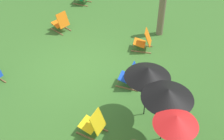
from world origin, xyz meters
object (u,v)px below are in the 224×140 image
object	(u,v)px
deckchair_1	(61,23)
umbrella_2	(176,120)
deckchair_0	(131,76)
person_1	(161,15)
umbrella_0	(168,94)
umbrella_3	(148,72)
deckchair_11	(93,124)
deckchair_12	(144,41)

from	to	relation	value
deckchair_1	umbrella_2	xyz separation A→B (m)	(3.87, 6.05, 1.35)
deckchair_0	person_1	size ratio (longest dim) A/B	0.47
umbrella_0	umbrella_3	distance (m)	0.98
deckchair_1	person_1	xyz separation A→B (m)	(-1.69, 3.61, 0.49)
deckchair_0	person_1	xyz separation A→B (m)	(-3.31, -0.31, 0.49)
deckchair_11	deckchair_12	xyz separation A→B (m)	(-4.28, -0.43, 0.00)
deckchair_12	umbrella_3	xyz separation A→B (m)	(2.97, 1.36, 1.24)
deckchair_1	person_1	world-z (taller)	person_1
umbrella_0	person_1	world-z (taller)	umbrella_0
deckchair_11	person_1	bearing A→B (deg)	-177.98
deckchair_0	umbrella_2	distance (m)	3.38
umbrella_0	deckchair_11	bearing A→B (deg)	-67.29
deckchair_0	deckchair_1	world-z (taller)	same
deckchair_0	person_1	distance (m)	3.36
umbrella_0	umbrella_2	world-z (taller)	umbrella_2
deckchair_1	umbrella_3	size ratio (longest dim) A/B	0.48
umbrella_0	umbrella_3	size ratio (longest dim) A/B	1.05
deckchair_0	umbrella_2	size ratio (longest dim) A/B	0.45
person_1	deckchair_11	bearing A→B (deg)	158.22
deckchair_1	umbrella_0	world-z (taller)	umbrella_0
umbrella_3	person_1	distance (m)	4.49
deckchair_12	umbrella_0	size ratio (longest dim) A/B	0.47
deckchair_11	deckchair_12	world-z (taller)	same
umbrella_0	umbrella_2	size ratio (longest dim) A/B	1.00
umbrella_0	umbrella_2	xyz separation A→B (m)	(0.70, 0.46, 0.01)
deckchair_11	deckchair_12	bearing A→B (deg)	-175.32
deckchair_12	deckchair_1	bearing A→B (deg)	-99.87
umbrella_0	umbrella_3	world-z (taller)	umbrella_0
deckchair_0	umbrella_3	bearing A→B (deg)	34.02
deckchair_11	deckchair_12	size ratio (longest dim) A/B	0.96
deckchair_11	umbrella_0	xyz separation A→B (m)	(-0.71, 1.70, 1.34)
umbrella_3	deckchair_12	bearing A→B (deg)	-155.47
umbrella_3	umbrella_0	bearing A→B (deg)	51.99
deckchair_12	umbrella_2	xyz separation A→B (m)	(4.27, 2.58, 1.35)
deckchair_11	umbrella_0	distance (m)	2.27
umbrella_0	umbrella_3	bearing A→B (deg)	-128.01
deckchair_11	umbrella_0	world-z (taller)	umbrella_0
deckchair_12	person_1	distance (m)	1.39
deckchair_1	umbrella_3	bearing A→B (deg)	76.06
deckchair_0	deckchair_11	distance (m)	2.26
deckchair_12	umbrella_0	world-z (taller)	umbrella_0
umbrella_2	deckchair_1	bearing A→B (deg)	-122.56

